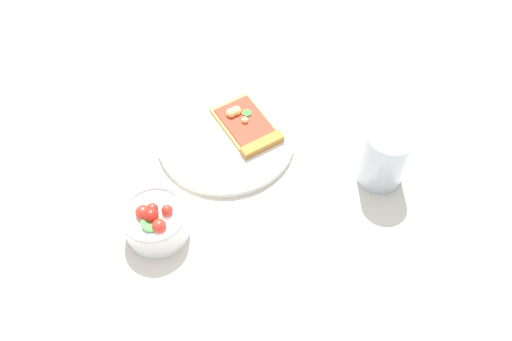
% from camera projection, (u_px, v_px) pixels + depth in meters
% --- Properties ---
extents(ground_plane, '(2.40, 2.40, 0.00)m').
position_uv_depth(ground_plane, '(247.00, 148.00, 0.96)').
color(ground_plane, beige).
rests_on(ground_plane, ground).
extents(plate, '(0.25, 0.25, 0.01)m').
position_uv_depth(plate, '(226.00, 138.00, 0.97)').
color(plate, silver).
rests_on(plate, ground_plane).
extents(pizza_slice_main, '(0.14, 0.08, 0.02)m').
position_uv_depth(pizza_slice_main, '(248.00, 126.00, 0.97)').
color(pizza_slice_main, '#E5B256').
rests_on(pizza_slice_main, plate).
extents(salad_bowl, '(0.11, 0.11, 0.07)m').
position_uv_depth(salad_bowl, '(155.00, 220.00, 0.84)').
color(salad_bowl, white).
rests_on(salad_bowl, ground_plane).
extents(soda_glass, '(0.08, 0.08, 0.11)m').
position_uv_depth(soda_glass, '(384.00, 158.00, 0.88)').
color(soda_glass, silver).
rests_on(soda_glass, ground_plane).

